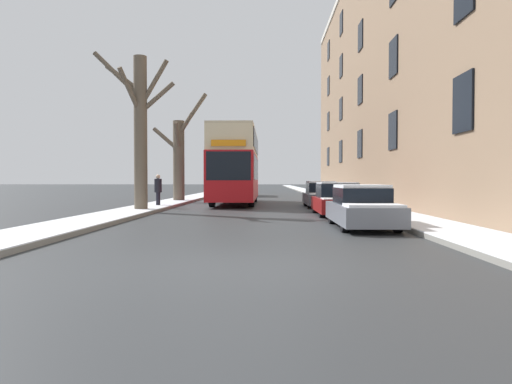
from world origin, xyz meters
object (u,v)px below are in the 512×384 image
(bare_tree_left_0, at_px, (140,126))
(double_decker_bus, at_px, (236,163))
(parked_car_1, at_px, (337,200))
(pedestrian_left_sidewalk, at_px, (158,190))
(oncoming_van, at_px, (241,183))
(bare_tree_left_1, at_px, (179,156))
(parked_car_0, at_px, (362,208))
(parked_car_2, at_px, (321,195))

(bare_tree_left_0, bearing_deg, double_decker_bus, 62.11)
(parked_car_1, relative_size, pedestrian_left_sidewalk, 2.37)
(bare_tree_left_0, distance_m, oncoming_van, 22.30)
(double_decker_bus, bearing_deg, bare_tree_left_1, 154.02)
(bare_tree_left_0, xyz_separation_m, bare_tree_left_1, (0.00, 9.27, -0.85))
(parked_car_0, height_order, parked_car_1, parked_car_1)
(double_decker_bus, bearing_deg, parked_car_0, -70.68)
(parked_car_1, bearing_deg, bare_tree_left_1, 129.14)
(parked_car_1, bearing_deg, bare_tree_left_0, 169.98)
(parked_car_0, bearing_deg, oncoming_van, 100.80)
(pedestrian_left_sidewalk, bearing_deg, bare_tree_left_0, 177.82)
(parked_car_2, height_order, pedestrian_left_sidewalk, pedestrian_left_sidewalk)
(bare_tree_left_0, distance_m, bare_tree_left_1, 9.31)
(oncoming_van, bearing_deg, bare_tree_left_1, -104.95)
(bare_tree_left_0, xyz_separation_m, pedestrian_left_sidewalk, (0.05, 3.22, -2.98))
(bare_tree_left_1, xyz_separation_m, parked_car_0, (8.81, -15.91, -2.50))
(bare_tree_left_0, height_order, parked_car_1, bare_tree_left_0)
(parked_car_2, bearing_deg, pedestrian_left_sidewalk, -172.80)
(bare_tree_left_1, relative_size, double_decker_bus, 0.67)
(double_decker_bus, height_order, pedestrian_left_sidewalk, double_decker_bus)
(parked_car_0, xyz_separation_m, pedestrian_left_sidewalk, (-8.76, 9.86, 0.36))
(bare_tree_left_1, distance_m, parked_car_0, 18.36)
(pedestrian_left_sidewalk, bearing_deg, parked_car_2, -84.03)
(parked_car_2, xyz_separation_m, pedestrian_left_sidewalk, (-8.76, -1.11, 0.33))
(bare_tree_left_1, xyz_separation_m, oncoming_van, (3.37, 12.61, -1.86))
(double_decker_bus, bearing_deg, oncoming_van, 92.08)
(parked_car_0, bearing_deg, parked_car_2, 90.00)
(bare_tree_left_0, relative_size, double_decker_bus, 0.70)
(bare_tree_left_0, bearing_deg, bare_tree_left_1, 89.98)
(parked_car_1, xyz_separation_m, pedestrian_left_sidewalk, (-8.76, 4.78, 0.34))
(pedestrian_left_sidewalk, bearing_deg, double_decker_bus, -44.09)
(parked_car_1, distance_m, pedestrian_left_sidewalk, 9.98)
(bare_tree_left_0, xyz_separation_m, parked_car_1, (8.81, -1.56, -3.33))
(bare_tree_left_1, bearing_deg, parked_car_1, -50.86)
(parked_car_0, relative_size, oncoming_van, 0.77)
(bare_tree_left_0, bearing_deg, oncoming_van, 81.24)
(parked_car_0, distance_m, parked_car_2, 10.97)
(bare_tree_left_1, bearing_deg, bare_tree_left_0, -90.02)
(parked_car_1, relative_size, parked_car_2, 0.99)
(parked_car_0, distance_m, oncoming_van, 29.05)
(bare_tree_left_0, relative_size, bare_tree_left_1, 1.06)
(parked_car_1, bearing_deg, pedestrian_left_sidewalk, 151.39)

